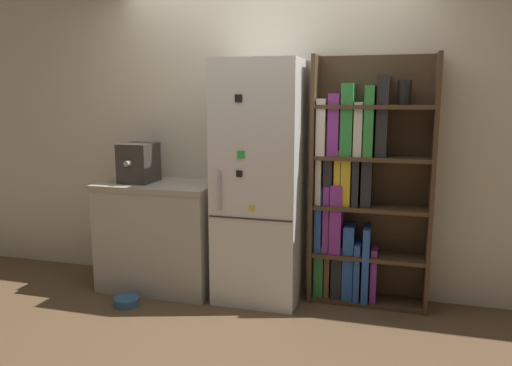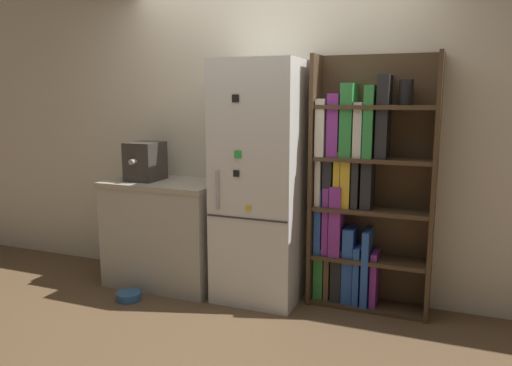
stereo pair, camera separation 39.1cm
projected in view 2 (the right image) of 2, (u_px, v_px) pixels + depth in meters
ground_plane at (252, 304)px, 3.93m from camera, size 16.00×16.00×0.00m
wall_back at (273, 135)px, 4.14m from camera, size 8.00×0.05×2.60m
refrigerator at (260, 183)px, 3.93m from camera, size 0.66×0.58×1.90m
bookshelf at (358, 190)px, 3.80m from camera, size 0.91×0.30×1.93m
kitchen_counter at (166, 232)px, 4.32m from camera, size 0.98×0.60×0.91m
espresso_machine at (145, 161)px, 4.27m from camera, size 0.26×0.36×0.33m
pet_bowl at (129, 295)px, 4.02m from camera, size 0.20×0.20×0.07m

